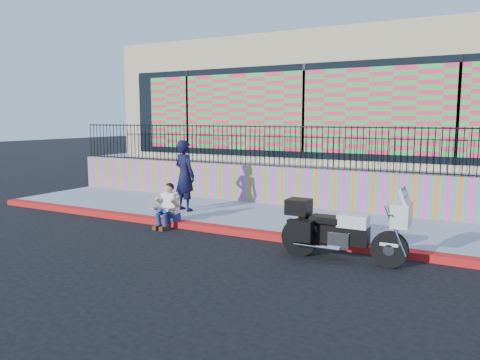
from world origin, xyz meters
The scene contains 10 objects.
ground centered at (0.00, 0.00, 0.00)m, with size 90.00×90.00×0.00m, color black.
red_curb centered at (0.00, 0.00, 0.07)m, with size 16.00×0.30×0.15m, color #AF1E0C.
sidewalk centered at (0.00, 1.65, 0.07)m, with size 16.00×3.00×0.15m, color #8B92A7.
mural_wall centered at (0.00, 3.25, 0.70)m, with size 16.00×0.20×1.10m, color #EE3E91.
metal_fence centered at (0.00, 3.25, 1.85)m, with size 15.80×0.04×1.20m, color black, non-canonical shape.
elevated_platform centered at (0.00, 8.35, 0.62)m, with size 16.00×10.00×1.25m, color #8B92A7.
storefront_building centered at (0.00, 8.13, 3.25)m, with size 14.00×8.06×4.00m.
police_motorcycle centered at (2.65, -0.76, 0.61)m, with size 2.35×0.78×1.46m.
police_officer centered at (-2.25, 1.16, 1.11)m, with size 0.70×0.46×1.92m, color black.
seated_man centered at (-1.82, -0.22, 0.45)m, with size 0.54×0.71×1.06m.
Camera 1 is at (5.08, -9.15, 2.65)m, focal length 35.00 mm.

